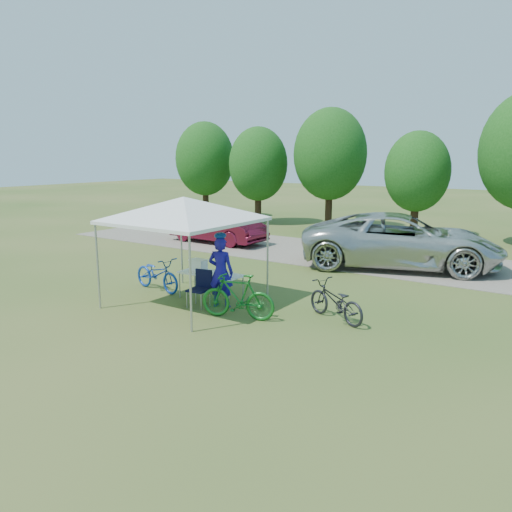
% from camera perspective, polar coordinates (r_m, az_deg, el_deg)
% --- Properties ---
extents(ground, '(100.00, 100.00, 0.00)m').
position_cam_1_polar(ground, '(12.95, -7.95, -5.39)').
color(ground, '#2D5119').
rests_on(ground, ground).
extents(gravel_strip, '(24.00, 5.00, 0.02)m').
position_cam_1_polar(gravel_strip, '(19.44, 8.01, 0.32)').
color(gravel_strip, gray).
rests_on(gravel_strip, ground).
extents(canopy, '(4.53, 4.53, 3.00)m').
position_cam_1_polar(canopy, '(12.44, -8.29, 6.38)').
color(canopy, '#A5A5AA').
rests_on(canopy, ground).
extents(treeline, '(24.89, 4.28, 6.30)m').
position_cam_1_polar(treeline, '(24.76, 13.93, 10.69)').
color(treeline, '#382314').
rests_on(treeline, ground).
extents(folding_table, '(1.73, 0.72, 0.71)m').
position_cam_1_polar(folding_table, '(13.05, -5.21, -2.14)').
color(folding_table, white).
rests_on(folding_table, ground).
extents(folding_chair, '(0.53, 0.55, 0.92)m').
position_cam_1_polar(folding_chair, '(12.56, -6.31, -3.31)').
color(folding_chair, black).
rests_on(folding_chair, ground).
extents(cooler, '(0.44, 0.30, 0.32)m').
position_cam_1_polar(cooler, '(13.27, -6.61, -1.04)').
color(cooler, white).
rests_on(cooler, folding_table).
extents(ice_cream_cup, '(0.08, 0.08, 0.06)m').
position_cam_1_polar(ice_cream_cup, '(12.64, -3.28, -2.23)').
color(ice_cream_cup, '#C0D632').
rests_on(ice_cream_cup, folding_table).
extents(cyclist, '(0.73, 0.58, 1.77)m').
position_cam_1_polar(cyclist, '(12.37, -4.04, -1.87)').
color(cyclist, '#1A1190').
rests_on(cyclist, ground).
extents(bike_blue, '(1.89, 0.88, 0.96)m').
position_cam_1_polar(bike_blue, '(14.19, -11.23, -2.00)').
color(bike_blue, '#1238A1').
rests_on(bike_blue, ground).
extents(bike_green, '(1.85, 0.96, 1.07)m').
position_cam_1_polar(bike_green, '(11.53, -2.11, -4.63)').
color(bike_green, '#166621').
rests_on(bike_green, ground).
extents(bike_dark, '(1.82, 1.21, 0.91)m').
position_cam_1_polar(bike_dark, '(11.58, 9.06, -5.13)').
color(bike_dark, black).
rests_on(bike_dark, ground).
extents(minivan, '(7.10, 4.87, 1.80)m').
position_cam_1_polar(minivan, '(17.39, 16.24, 1.72)').
color(minivan, silver).
rests_on(minivan, gravel_strip).
extents(sedan, '(4.50, 1.66, 1.47)m').
position_cam_1_polar(sedan, '(21.53, -4.48, 3.49)').
color(sedan, '#570E20').
rests_on(sedan, gravel_strip).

